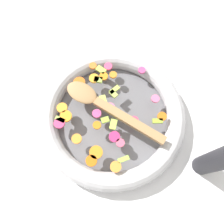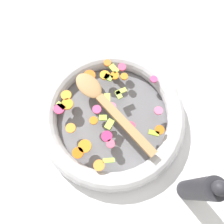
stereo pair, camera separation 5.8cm
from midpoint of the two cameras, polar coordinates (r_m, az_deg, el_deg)
ground_plane at (r=0.63m, az=-2.63°, el=-1.95°), size 4.00×4.00×0.00m
skillet at (r=0.61m, az=-2.72°, el=-1.29°), size 0.41×0.41×0.05m
chopped_vegetables at (r=0.59m, az=-5.74°, el=0.20°), size 0.31×0.30×0.01m
wooden_spoon at (r=0.58m, az=-5.05°, el=1.36°), size 0.28×0.19×0.01m
pepper_mill at (r=0.55m, az=22.85°, el=-12.08°), size 0.05×0.05×0.20m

